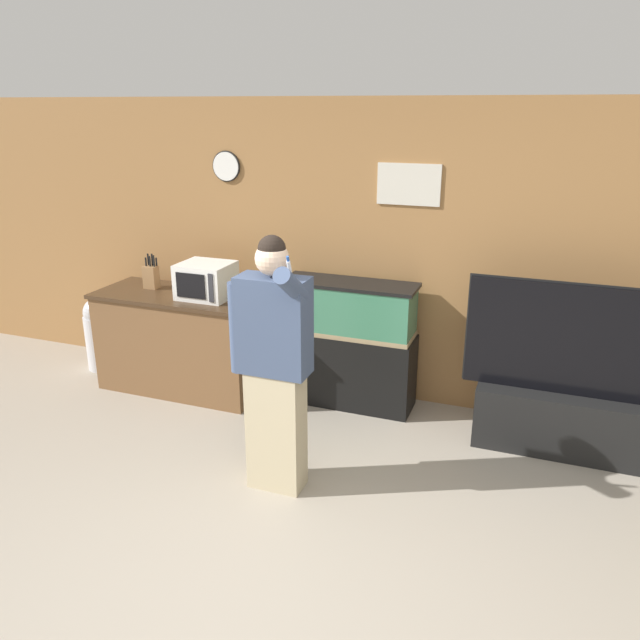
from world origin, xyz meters
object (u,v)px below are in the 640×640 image
at_px(knife_block, 151,276).
at_px(trash_bin, 101,332).
at_px(aquarium_on_stand, 348,344).
at_px(microwave, 206,280).
at_px(tv_on_stand, 569,404).
at_px(person_standing, 273,363).
at_px(counter_island, 183,341).

xyz_separation_m(knife_block, trash_bin, (-0.69, 0.04, -0.66)).
bearing_deg(aquarium_on_stand, microwave, -169.07).
bearing_deg(tv_on_stand, person_standing, -147.53).
height_order(aquarium_on_stand, trash_bin, aquarium_on_stand).
bearing_deg(microwave, tv_on_stand, 0.78).
bearing_deg(tv_on_stand, aquarium_on_stand, 173.78).
height_order(knife_block, trash_bin, knife_block).
bearing_deg(aquarium_on_stand, trash_bin, -177.26).
xyz_separation_m(counter_island, microwave, (0.30, -0.01, 0.61)).
relative_size(microwave, aquarium_on_stand, 0.39).
relative_size(counter_island, trash_bin, 2.08).
bearing_deg(counter_island, knife_block, 168.87).
xyz_separation_m(microwave, knife_block, (-0.63, 0.07, -0.04)).
bearing_deg(aquarium_on_stand, tv_on_stand, -6.22).
xyz_separation_m(tv_on_stand, trash_bin, (-4.38, 0.08, -0.01)).
height_order(counter_island, knife_block, knife_block).
bearing_deg(aquarium_on_stand, knife_block, -174.94).
relative_size(knife_block, person_standing, 0.18).
height_order(tv_on_stand, person_standing, person_standing).
bearing_deg(counter_island, trash_bin, 173.98).
distance_m(counter_island, microwave, 0.68).
bearing_deg(knife_block, tv_on_stand, -0.51).
xyz_separation_m(knife_block, tv_on_stand, (3.69, -0.03, -0.64)).
bearing_deg(person_standing, aquarium_on_stand, 87.22).
xyz_separation_m(knife_block, aquarium_on_stand, (1.87, 0.17, -0.47)).
height_order(aquarium_on_stand, person_standing, person_standing).
xyz_separation_m(aquarium_on_stand, trash_bin, (-2.56, -0.12, -0.18)).
xyz_separation_m(counter_island, trash_bin, (-1.02, 0.11, -0.08)).
bearing_deg(knife_block, counter_island, -11.13).
relative_size(counter_island, tv_on_stand, 0.95).
distance_m(microwave, aquarium_on_stand, 1.36).
distance_m(microwave, person_standing, 1.65).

